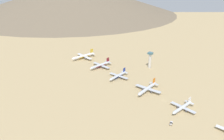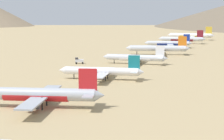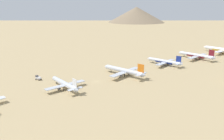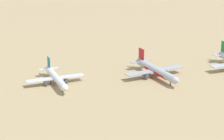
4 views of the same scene
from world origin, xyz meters
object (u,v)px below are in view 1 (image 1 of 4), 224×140
at_px(parked_jet_0, 84,56).
at_px(service_truck, 171,123).
at_px(parked_jet_1, 101,65).
at_px(parked_jet_3, 148,89).
at_px(control_tower, 150,59).
at_px(parked_jet_4, 182,107).
at_px(parked_jet_2, 118,76).

distance_m(parked_jet_0, service_truck, 242.98).
xyz_separation_m(parked_jet_1, parked_jet_3, (17.11, 111.82, 0.09)).
xyz_separation_m(parked_jet_3, service_truck, (45.24, 62.42, -2.65)).
distance_m(parked_jet_1, service_truck, 185.08).
bearing_deg(control_tower, parked_jet_4, 51.04).
relative_size(parked_jet_2, control_tower, 1.50).
xyz_separation_m(parked_jet_1, service_truck, (62.35, 174.24, -2.56)).
bearing_deg(parked_jet_3, service_truck, 54.07).
distance_m(parked_jet_3, parked_jet_4, 58.87).
bearing_deg(parked_jet_2, parked_jet_4, 82.39).
xyz_separation_m(parked_jet_0, control_tower, (-48.29, 121.67, 10.97)).
bearing_deg(control_tower, service_truck, 42.48).
xyz_separation_m(parked_jet_1, parked_jet_2, (11.77, 52.21, -0.49)).
xyz_separation_m(service_truck, control_tower, (-120.47, -110.32, 14.07)).
relative_size(parked_jet_0, parked_jet_1, 1.12).
bearing_deg(parked_jet_0, service_truck, 72.72).
height_order(parked_jet_2, service_truck, parked_jet_2).
xyz_separation_m(parked_jet_2, parked_jet_4, (15.70, 117.55, -0.21)).
bearing_deg(service_truck, parked_jet_1, -109.69).
height_order(parked_jet_0, service_truck, parked_jet_0).
bearing_deg(service_truck, control_tower, -137.52).
height_order(parked_jet_2, control_tower, control_tower).
xyz_separation_m(parked_jet_0, parked_jet_1, (9.83, 57.75, -0.55)).
distance_m(parked_jet_0, parked_jet_2, 112.07).
height_order(parked_jet_1, parked_jet_2, parked_jet_1).
bearing_deg(parked_jet_3, control_tower, -147.51).
bearing_deg(parked_jet_1, parked_jet_2, 77.30).
relative_size(parked_jet_0, parked_jet_3, 1.11).
distance_m(parked_jet_3, service_truck, 77.14).
bearing_deg(parked_jet_3, parked_jet_4, 79.86).
distance_m(service_truck, control_tower, 163.96).
height_order(parked_jet_4, control_tower, control_tower).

